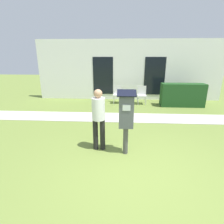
{
  "coord_description": "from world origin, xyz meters",
  "views": [
    {
      "loc": [
        -0.31,
        -3.15,
        2.32
      ],
      "look_at": [
        -0.56,
        0.82,
        1.05
      ],
      "focal_mm": 28.0,
      "sensor_mm": 36.0,
      "label": 1
    }
  ],
  "objects_px": {
    "person_standing": "(99,115)",
    "outdoor_chair_left": "(118,93)",
    "parking_meter": "(126,115)",
    "outdoor_chair_middle": "(142,93)"
  },
  "relations": [
    {
      "from": "person_standing",
      "to": "outdoor_chair_left",
      "type": "bearing_deg",
      "value": 47.03
    },
    {
      "from": "parking_meter",
      "to": "person_standing",
      "type": "bearing_deg",
      "value": 165.84
    },
    {
      "from": "parking_meter",
      "to": "outdoor_chair_left",
      "type": "distance_m",
      "value": 5.05
    },
    {
      "from": "parking_meter",
      "to": "person_standing",
      "type": "xyz_separation_m",
      "value": [
        -0.68,
        0.17,
        -0.09
      ]
    },
    {
      "from": "person_standing",
      "to": "outdoor_chair_middle",
      "type": "height_order",
      "value": "person_standing"
    },
    {
      "from": "parking_meter",
      "to": "outdoor_chair_middle",
      "type": "distance_m",
      "value": 5.02
    },
    {
      "from": "person_standing",
      "to": "parking_meter",
      "type": "bearing_deg",
      "value": -53.24
    },
    {
      "from": "person_standing",
      "to": "outdoor_chair_left",
      "type": "xyz_separation_m",
      "value": [
        0.33,
        4.84,
        -0.4
      ]
    },
    {
      "from": "person_standing",
      "to": "outdoor_chair_middle",
      "type": "relative_size",
      "value": 1.76
    },
    {
      "from": "outdoor_chair_left",
      "to": "outdoor_chair_middle",
      "type": "xyz_separation_m",
      "value": [
        1.23,
        -0.1,
        0.0
      ]
    }
  ]
}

